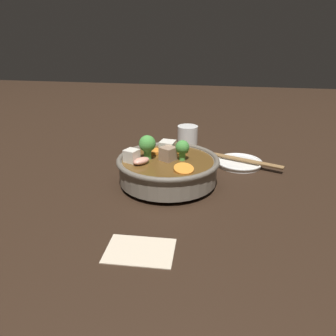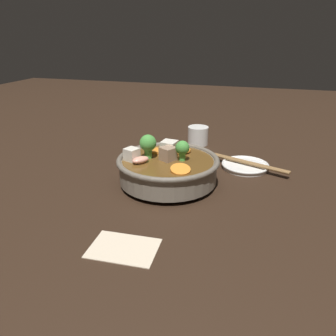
{
  "view_description": "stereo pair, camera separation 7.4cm",
  "coord_description": "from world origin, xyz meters",
  "px_view_note": "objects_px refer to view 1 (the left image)",
  "views": [
    {
      "loc": [
        0.12,
        -0.67,
        0.33
      ],
      "look_at": [
        0.0,
        0.0,
        0.04
      ],
      "focal_mm": 35.0,
      "sensor_mm": 36.0,
      "label": 1
    },
    {
      "loc": [
        0.19,
        -0.66,
        0.33
      ],
      "look_at": [
        0.0,
        0.0,
        0.04
      ],
      "focal_mm": 35.0,
      "sensor_mm": 36.0,
      "label": 2
    }
  ],
  "objects_px": {
    "tea_cup": "(188,135)",
    "side_saucer": "(239,163)",
    "chopsticks_pair": "(239,159)",
    "stirfry_bowl": "(168,167)"
  },
  "relations": [
    {
      "from": "side_saucer",
      "to": "tea_cup",
      "type": "relative_size",
      "value": 1.92
    },
    {
      "from": "stirfry_bowl",
      "to": "side_saucer",
      "type": "bearing_deg",
      "value": 41.37
    },
    {
      "from": "side_saucer",
      "to": "tea_cup",
      "type": "xyz_separation_m",
      "value": [
        -0.16,
        0.16,
        0.02
      ]
    },
    {
      "from": "tea_cup",
      "to": "side_saucer",
      "type": "bearing_deg",
      "value": -45.0
    },
    {
      "from": "chopsticks_pair",
      "to": "side_saucer",
      "type": "bearing_deg",
      "value": 0.0
    },
    {
      "from": "chopsticks_pair",
      "to": "tea_cup",
      "type": "bearing_deg",
      "value": 135.0
    },
    {
      "from": "side_saucer",
      "to": "stirfry_bowl",
      "type": "bearing_deg",
      "value": -138.63
    },
    {
      "from": "stirfry_bowl",
      "to": "chopsticks_pair",
      "type": "distance_m",
      "value": 0.22
    },
    {
      "from": "stirfry_bowl",
      "to": "tea_cup",
      "type": "bearing_deg",
      "value": 88.32
    },
    {
      "from": "stirfry_bowl",
      "to": "side_saucer",
      "type": "relative_size",
      "value": 1.92
    }
  ]
}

